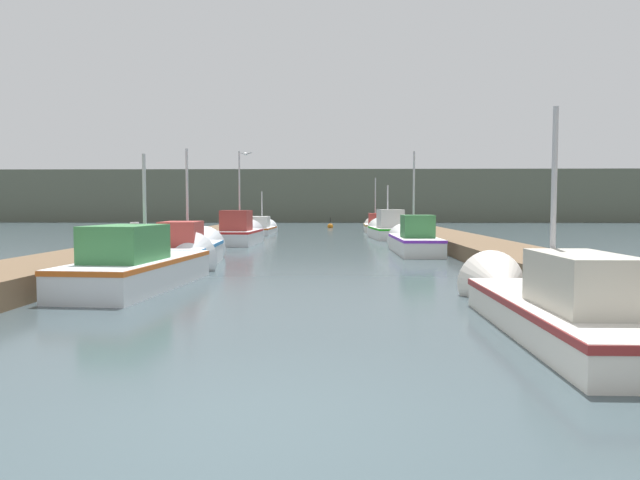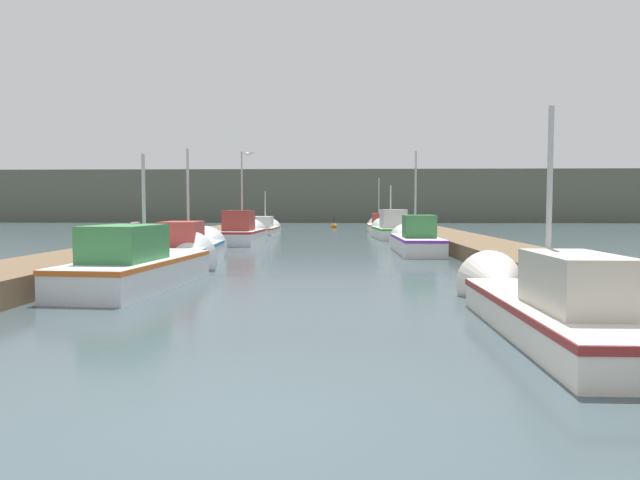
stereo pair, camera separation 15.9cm
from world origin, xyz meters
name	(u,v)px [view 1 (the left image)]	position (x,y,z in m)	size (l,w,h in m)	color
ground_plane	(247,426)	(0.00, 0.00, 0.00)	(200.00, 200.00, 0.00)	#38474C
dock_left	(145,249)	(-6.19, 16.00, 0.27)	(2.41, 40.00, 0.53)	brown
dock_right	(485,250)	(6.19, 16.00, 0.27)	(2.41, 40.00, 0.53)	brown
distant_shore_ridge	(328,197)	(0.00, 67.46, 2.99)	(120.00, 16.00, 5.99)	#565B4C
fishing_boat_0	(542,301)	(3.93, 4.14, 0.37)	(1.51, 6.26, 3.70)	silver
fishing_boat_1	(149,264)	(-3.61, 8.54, 0.48)	(2.16, 6.08, 3.49)	silver
fishing_boat_2	(190,250)	(-3.80, 13.12, 0.45)	(1.97, 5.81, 4.04)	silver
fishing_boat_3	(412,240)	(3.89, 18.26, 0.46)	(1.55, 6.24, 4.37)	silver
fishing_boat_4	(240,233)	(-3.81, 22.95, 0.53)	(1.89, 4.85, 4.94)	silver
fishing_boat_5	(387,229)	(3.79, 28.17, 0.52)	(2.05, 5.63, 3.52)	silver
fishing_boat_6	(263,228)	(-4.00, 33.19, 0.37)	(1.60, 5.28, 3.27)	silver
fishing_boat_7	(375,225)	(3.78, 37.33, 0.41)	(1.75, 5.67, 4.38)	silver
mooring_piling_0	(406,225)	(5.20, 30.71, 0.64)	(0.33, 0.33, 1.26)	#473523
mooring_piling_1	(253,224)	(-5.06, 35.94, 0.55)	(0.23, 0.23, 1.08)	#473523
mooring_piling_2	(135,245)	(-5.08, 11.81, 0.69)	(0.25, 0.25, 1.37)	#473523
channel_buoy	(330,226)	(0.45, 43.18, 0.14)	(0.49, 0.49, 0.99)	#BF6513
seagull_lead	(246,154)	(-2.93, 19.05, 4.00)	(0.56, 0.30, 0.12)	white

